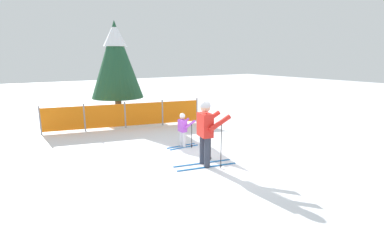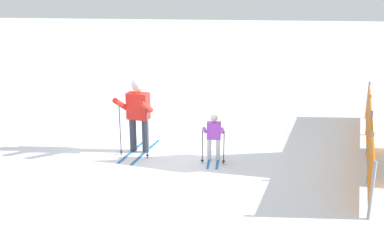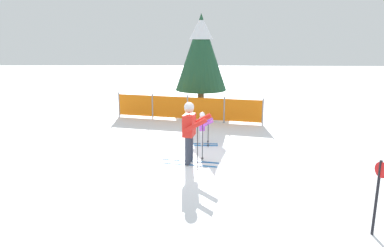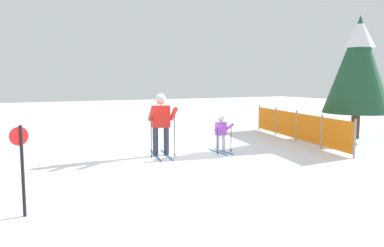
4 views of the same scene
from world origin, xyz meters
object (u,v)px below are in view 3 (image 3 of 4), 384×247
(skier_adult, at_px, (190,127))
(conifer_far, at_px, (201,51))
(trail_marker, at_px, (378,190))
(skier_child, at_px, (203,126))
(safety_fence, at_px, (188,108))

(skier_adult, xyz_separation_m, conifer_far, (0.31, 7.40, 1.65))
(trail_marker, bearing_deg, conifer_far, 105.40)
(skier_child, height_order, conifer_far, conifer_far)
(skier_child, distance_m, trail_marker, 6.16)
(safety_fence, height_order, conifer_far, conifer_far)
(skier_adult, distance_m, skier_child, 1.79)
(skier_adult, relative_size, skier_child, 1.59)
(skier_child, bearing_deg, safety_fence, 100.66)
(safety_fence, bearing_deg, skier_child, -80.09)
(skier_child, height_order, trail_marker, trail_marker)
(skier_adult, xyz_separation_m, safety_fence, (-0.24, 5.11, -0.50))
(skier_child, bearing_deg, conifer_far, 91.25)
(conifer_far, bearing_deg, trail_marker, -74.60)
(safety_fence, relative_size, trail_marker, 4.25)
(safety_fence, bearing_deg, trail_marker, -67.73)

